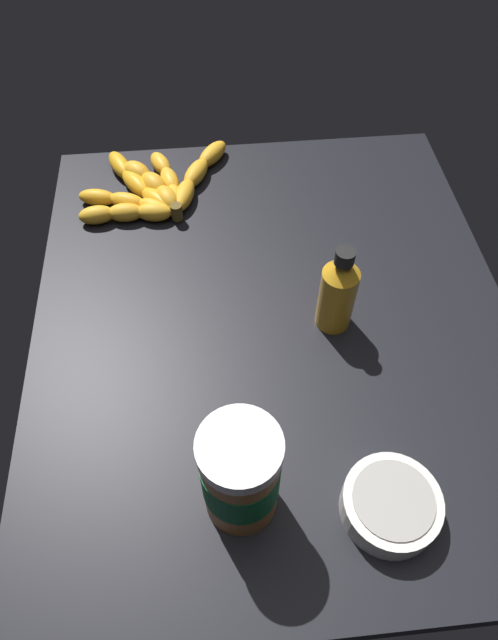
{
  "coord_description": "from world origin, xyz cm",
  "views": [
    {
      "loc": [
        -49.18,
        8.51,
        66.6
      ],
      "look_at": [
        -3.34,
        4.02,
        4.27
      ],
      "focal_mm": 31.02,
      "sensor_mm": 36.0,
      "label": 1
    }
  ],
  "objects_px": {
    "honey_bottle": "(338,292)",
    "peanut_butter_jar": "(240,475)",
    "banana_bunch": "(154,188)",
    "small_bowl": "(391,505)"
  },
  "relations": [
    {
      "from": "honey_bottle",
      "to": "peanut_butter_jar",
      "type": "bearing_deg",
      "value": 148.01
    },
    {
      "from": "peanut_butter_jar",
      "to": "honey_bottle",
      "type": "distance_m",
      "value": 0.3
    },
    {
      "from": "peanut_butter_jar",
      "to": "small_bowl",
      "type": "height_order",
      "value": "peanut_butter_jar"
    },
    {
      "from": "banana_bunch",
      "to": "peanut_butter_jar",
      "type": "bearing_deg",
      "value": -169.36
    },
    {
      "from": "small_bowl",
      "to": "honey_bottle",
      "type": "bearing_deg",
      "value": 2.65
    },
    {
      "from": "banana_bunch",
      "to": "honey_bottle",
      "type": "distance_m",
      "value": 0.41
    },
    {
      "from": "banana_bunch",
      "to": "peanut_butter_jar",
      "type": "xyz_separation_m",
      "value": [
        -0.56,
        -0.11,
        0.07
      ]
    },
    {
      "from": "honey_bottle",
      "to": "small_bowl",
      "type": "height_order",
      "value": "honey_bottle"
    },
    {
      "from": "honey_bottle",
      "to": "small_bowl",
      "type": "distance_m",
      "value": 0.29
    },
    {
      "from": "peanut_butter_jar",
      "to": "small_bowl",
      "type": "distance_m",
      "value": 0.19
    }
  ]
}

